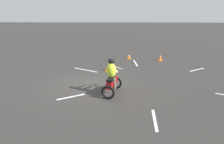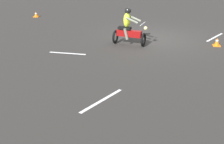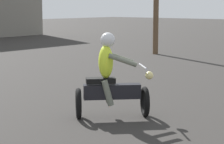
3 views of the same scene
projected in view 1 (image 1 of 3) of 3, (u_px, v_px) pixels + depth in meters
ground_plane at (90, 85)px, 10.82m from camera, size 120.00×120.00×0.00m
motorcycle_rider_foreground at (112, 78)px, 9.49m from camera, size 1.56×0.94×1.66m
traffic_cone_mid_left at (108, 68)px, 13.35m from camera, size 0.32×0.32×0.36m
traffic_cone_far_right at (129, 57)px, 16.73m from camera, size 0.32×0.32×0.33m
traffic_cone_far_left at (160, 58)px, 16.08m from camera, size 0.32×0.32×0.47m
lane_stripe_e at (155, 120)px, 7.38m from camera, size 1.55×0.20×0.01m
lane_stripe_nw at (197, 70)px, 13.62m from camera, size 0.87×1.16×0.01m
lane_stripe_w at (135, 63)px, 15.40m from camera, size 1.82×0.24×0.01m
lane_stripe_sw at (85, 70)px, 13.58m from camera, size 1.01×1.57×0.01m
lane_stripe_se at (71, 97)px, 9.34m from camera, size 0.76×1.12×0.01m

